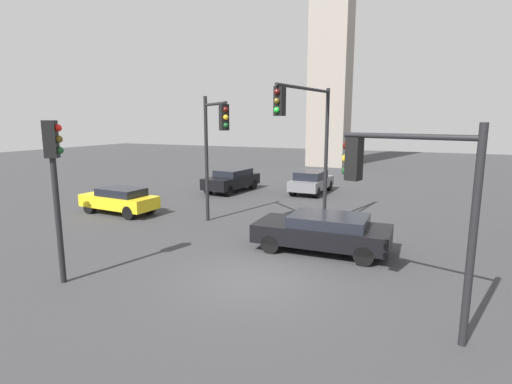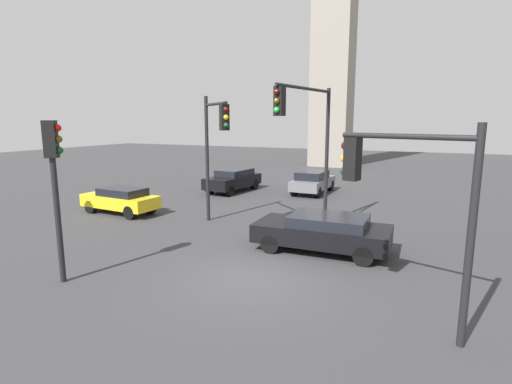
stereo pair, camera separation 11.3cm
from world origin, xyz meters
name	(u,v)px [view 1 (the left image)]	position (x,y,z in m)	size (l,w,h in m)	color
ground_plane	(254,279)	(0.00, 0.00, 0.00)	(105.24, 105.24, 0.00)	#38383A
traffic_light_0	(214,137)	(-3.95, 4.65, 3.86)	(2.11, 1.87, 5.60)	black
traffic_light_1	(405,186)	(3.99, -0.95, 3.17)	(2.87, 1.04, 4.52)	black
traffic_light_2	(55,171)	(-4.87, -2.41, 3.20)	(0.49, 0.44, 4.56)	black
traffic_light_3	(307,127)	(-0.11, 5.28, 4.31)	(0.91, 4.49, 5.91)	black
car_0	(120,200)	(-9.46, 4.77, 0.71)	(4.04, 1.85, 1.29)	yellow
car_1	(311,181)	(-2.42, 14.09, 0.76)	(1.89, 4.16, 1.42)	slate
car_3	(232,180)	(-7.31, 12.60, 0.77)	(2.26, 4.46, 1.43)	black
car_4	(323,231)	(1.16, 3.30, 0.72)	(4.70, 2.19, 1.32)	black
skyline_tower	(332,27)	(-5.36, 30.12, 13.50)	(3.71, 3.71, 27.00)	gray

